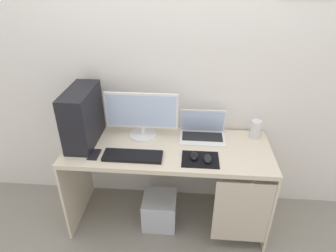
# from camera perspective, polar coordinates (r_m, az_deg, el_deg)

# --- Properties ---
(ground_plane) EXTENTS (8.00, 8.00, 0.00)m
(ground_plane) POSITION_cam_1_polar(r_m,az_deg,el_deg) (2.66, 0.00, -17.38)
(ground_plane) COLOR gray
(wall_back) EXTENTS (4.00, 0.05, 2.60)m
(wall_back) POSITION_cam_1_polar(r_m,az_deg,el_deg) (2.24, 0.78, 12.95)
(wall_back) COLOR silver
(wall_back) RESTS_ON ground_plane
(desk) EXTENTS (1.54, 0.59, 0.73)m
(desk) POSITION_cam_1_polar(r_m,az_deg,el_deg) (2.25, 0.50, -7.30)
(desk) COLOR beige
(desk) RESTS_ON ground_plane
(pc_tower) EXTENTS (0.19, 0.44, 0.42)m
(pc_tower) POSITION_cam_1_polar(r_m,az_deg,el_deg) (2.24, -16.45, 1.79)
(pc_tower) COLOR black
(pc_tower) RESTS_ON desk
(monitor) EXTENTS (0.56, 0.21, 0.37)m
(monitor) POSITION_cam_1_polar(r_m,az_deg,el_deg) (2.23, -5.18, 2.23)
(monitor) COLOR white
(monitor) RESTS_ON desk
(laptop) EXTENTS (0.35, 0.22, 0.22)m
(laptop) POSITION_cam_1_polar(r_m,az_deg,el_deg) (2.29, 6.79, -1.18)
(laptop) COLOR white
(laptop) RESTS_ON desk
(speaker) EXTENTS (0.08, 0.08, 0.15)m
(speaker) POSITION_cam_1_polar(r_m,az_deg,el_deg) (2.36, 16.81, -0.63)
(speaker) COLOR silver
(speaker) RESTS_ON desk
(keyboard) EXTENTS (0.42, 0.14, 0.02)m
(keyboard) POSITION_cam_1_polar(r_m,az_deg,el_deg) (2.08, -6.95, -5.85)
(keyboard) COLOR black
(keyboard) RESTS_ON desk
(mousepad) EXTENTS (0.26, 0.20, 0.00)m
(mousepad) POSITION_cam_1_polar(r_m,az_deg,el_deg) (2.06, 6.36, -6.54)
(mousepad) COLOR black
(mousepad) RESTS_ON desk
(mouse_left) EXTENTS (0.06, 0.10, 0.03)m
(mouse_left) POSITION_cam_1_polar(r_m,az_deg,el_deg) (2.05, 5.12, -5.89)
(mouse_left) COLOR black
(mouse_left) RESTS_ON mousepad
(mouse_right) EXTENTS (0.06, 0.10, 0.03)m
(mouse_right) POSITION_cam_1_polar(r_m,az_deg,el_deg) (2.04, 7.80, -6.39)
(mouse_right) COLOR black
(mouse_right) RESTS_ON mousepad
(cell_phone) EXTENTS (0.07, 0.13, 0.01)m
(cell_phone) POSITION_cam_1_polar(r_m,az_deg,el_deg) (2.16, -14.27, -5.45)
(cell_phone) COLOR black
(cell_phone) RESTS_ON desk
(subwoofer) EXTENTS (0.27, 0.27, 0.27)m
(subwoofer) POSITION_cam_1_polar(r_m,az_deg,el_deg) (2.52, -1.64, -16.16)
(subwoofer) COLOR #B7BCC6
(subwoofer) RESTS_ON ground_plane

